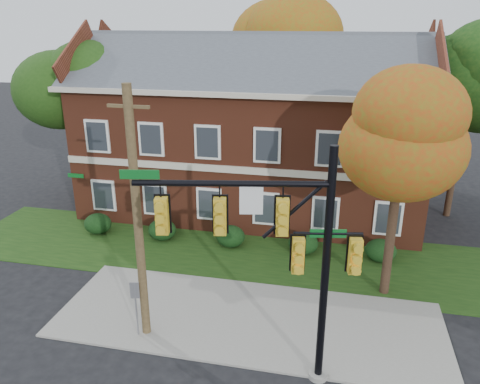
% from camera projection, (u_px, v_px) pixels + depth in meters
% --- Properties ---
extents(ground, '(120.00, 120.00, 0.00)m').
position_uv_depth(ground, '(242.00, 337.00, 16.20)').
color(ground, black).
rests_on(ground, ground).
extents(sidewalk, '(14.00, 5.00, 0.08)m').
position_uv_depth(sidewalk, '(248.00, 319.00, 17.10)').
color(sidewalk, gray).
rests_on(sidewalk, ground).
extents(grass_strip, '(30.00, 6.00, 0.04)m').
position_uv_depth(grass_strip, '(269.00, 256.00, 21.69)').
color(grass_strip, '#193811').
rests_on(grass_strip, ground).
extents(apartment_building, '(18.80, 8.80, 9.74)m').
position_uv_depth(apartment_building, '(252.00, 123.00, 25.83)').
color(apartment_building, maroon).
rests_on(apartment_building, ground).
extents(hedge_far_left, '(1.40, 1.26, 1.05)m').
position_uv_depth(hedge_far_left, '(98.00, 224.00, 23.95)').
color(hedge_far_left, black).
rests_on(hedge_far_left, ground).
extents(hedge_left, '(1.40, 1.26, 1.05)m').
position_uv_depth(hedge_left, '(162.00, 230.00, 23.25)').
color(hedge_left, black).
rests_on(hedge_left, ground).
extents(hedge_center, '(1.40, 1.26, 1.05)m').
position_uv_depth(hedge_center, '(230.00, 236.00, 22.55)').
color(hedge_center, black).
rests_on(hedge_center, ground).
extents(hedge_right, '(1.40, 1.26, 1.05)m').
position_uv_depth(hedge_right, '(303.00, 243.00, 21.86)').
color(hedge_right, black).
rests_on(hedge_right, ground).
extents(hedge_far_right, '(1.40, 1.26, 1.05)m').
position_uv_depth(hedge_far_right, '(381.00, 251.00, 21.16)').
color(hedge_far_right, black).
rests_on(hedge_far_right, ground).
extents(tree_near_right, '(4.50, 4.25, 8.58)m').
position_uv_depth(tree_near_right, '(411.00, 131.00, 16.39)').
color(tree_near_right, black).
rests_on(tree_near_right, ground).
extents(tree_left_rear, '(5.40, 5.10, 8.88)m').
position_uv_depth(tree_left_rear, '(78.00, 89.00, 26.16)').
color(tree_left_rear, black).
rests_on(tree_left_rear, ground).
extents(tree_right_rear, '(6.30, 5.95, 10.62)m').
position_uv_depth(tree_right_rear, '(479.00, 67.00, 23.27)').
color(tree_right_rear, black).
rests_on(tree_right_rear, ground).
extents(tree_far_rear, '(6.84, 6.46, 11.52)m').
position_uv_depth(tree_far_rear, '(294.00, 43.00, 31.41)').
color(tree_far_rear, black).
rests_on(tree_far_rear, ground).
extents(traffic_signal, '(6.50, 1.42, 7.35)m').
position_uv_depth(traffic_signal, '(279.00, 244.00, 12.85)').
color(traffic_signal, gray).
rests_on(traffic_signal, ground).
extents(utility_pole, '(1.35, 0.30, 8.64)m').
position_uv_depth(utility_pole, '(138.00, 219.00, 14.89)').
color(utility_pole, '#483921').
rests_on(utility_pole, ground).
extents(sign_post, '(0.31, 0.10, 2.14)m').
position_uv_depth(sign_post, '(136.00, 300.00, 15.76)').
color(sign_post, slate).
rests_on(sign_post, ground).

